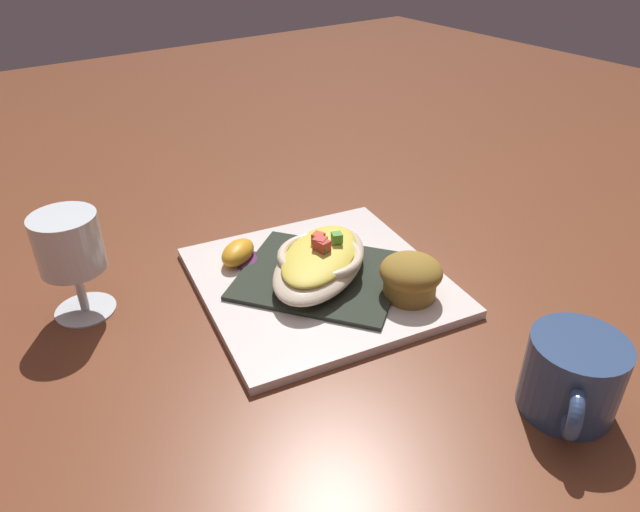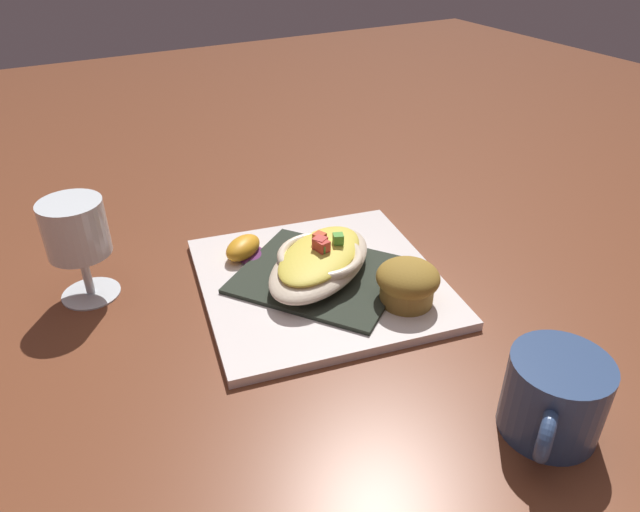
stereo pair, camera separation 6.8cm
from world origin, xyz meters
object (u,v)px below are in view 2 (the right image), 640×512
Objects in this scene: muffin at (408,282)px; gratin_dish at (320,260)px; square_plate at (320,281)px; orange_garnish at (245,249)px; coffee_mug at (553,400)px; stemmed_glass at (76,235)px.

gratin_dish is at bearing -55.19° from muffin.
muffin is at bearing 124.84° from square_plate.
coffee_mug is at bearing 108.62° from orange_garnish.
stemmed_glass is (0.19, -0.03, 0.06)m from orange_garnish.
orange_garnish is at bearing -55.29° from muffin.
stemmed_glass is (0.25, -0.11, 0.05)m from gratin_dish.
coffee_mug is (-0.13, 0.38, 0.01)m from orange_garnish.
square_plate is at bearing -77.00° from coffee_mug.
gratin_dish is 3.01× the size of orange_garnish.
orange_garnish is at bearing -71.38° from coffee_mug.
gratin_dish is 1.89× the size of coffee_mug.
square_plate is 2.29× the size of stemmed_glass.
coffee_mug reaches higher than gratin_dish.
orange_garnish is 0.40m from coffee_mug.
coffee_mug is 0.51m from stemmed_glass.
stemmed_glass is (0.31, -0.40, 0.05)m from coffee_mug.
muffin is 0.68× the size of coffee_mug.
orange_garnish is 0.55× the size of stemmed_glass.
gratin_dish is 2.81× the size of muffin.
muffin is 0.37m from stemmed_glass.
orange_garnish is (0.06, -0.09, 0.02)m from square_plate.
square_plate is at bearing 10.98° from gratin_dish.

